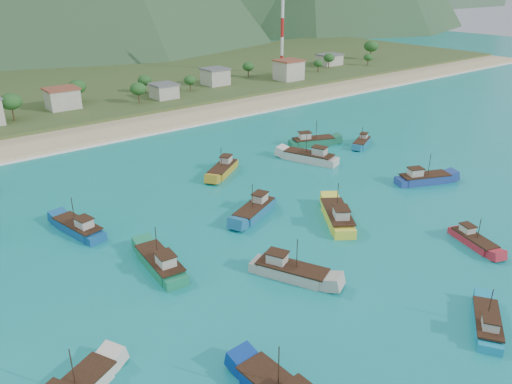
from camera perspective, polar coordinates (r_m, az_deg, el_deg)
ground at (r=77.46m, az=10.09°, el=-5.66°), size 600.00×600.00×0.00m
beach at (r=138.58m, az=-14.86°, el=7.07°), size 400.00×18.00×1.20m
land at (r=194.78m, az=-22.40°, el=10.69°), size 400.00×110.00×2.40m
surf_line at (r=130.21m, az=-13.13°, el=6.21°), size 400.00×2.50×0.08m
village at (r=159.44m, az=-18.04°, el=10.49°), size 212.08×24.28×7.02m
vegetation at (r=159.79m, az=-18.44°, el=10.64°), size 275.51×25.65×8.79m
radio_tower at (r=202.03m, az=3.04°, el=19.25°), size 1.20×1.20×42.05m
boat_1 at (r=122.68m, az=11.99°, el=5.51°), size 8.66×6.04×4.99m
boat_2 at (r=84.40m, az=-0.15°, el=-2.14°), size 11.02×7.30×6.31m
boat_3 at (r=64.64m, az=24.89°, el=-13.58°), size 9.00×7.19×5.33m
boat_5 at (r=83.34m, az=-19.61°, el=-3.97°), size 5.25×11.06×6.29m
boat_9 at (r=67.80m, az=3.95°, el=-9.11°), size 7.52×11.16×6.40m
boat_13 at (r=70.48m, az=-10.85°, el=-8.11°), size 4.25×11.42×6.61m
boat_14 at (r=120.63m, az=6.47°, el=5.72°), size 11.53×7.06×6.56m
boat_15 at (r=102.72m, az=18.59°, el=1.39°), size 11.26×7.28×6.43m
boat_19 at (r=109.47m, az=6.17°, el=3.93°), size 7.65×12.60×7.16m
boat_21 at (r=102.54m, az=-3.80°, el=2.55°), size 10.40×8.50×6.20m
boat_23 at (r=82.27m, az=23.57°, el=-5.17°), size 5.08×8.83×5.01m
boat_25 at (r=82.85m, az=9.29°, el=-2.89°), size 9.63×11.80×7.03m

